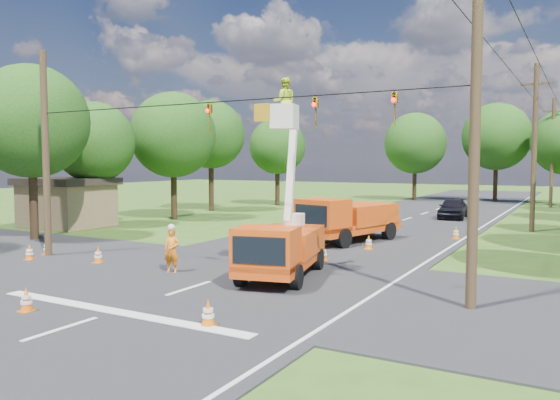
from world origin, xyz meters
The scene contains 30 objects.
ground centered at (0.00, 20.00, 0.00)m, with size 140.00×140.00×0.00m, color #345018.
road_main centered at (0.00, 20.00, 0.00)m, with size 12.00×100.00×0.06m, color black.
road_cross centered at (0.00, 2.00, 0.00)m, with size 56.00×10.00×0.07m, color black.
stop_bar centered at (0.00, -3.20, 0.00)m, with size 9.00×0.45×0.02m, color silver.
edge_line centered at (5.60, 20.00, 0.00)m, with size 0.12×90.00×0.02m, color silver.
bucket_truck centered at (1.80, 2.99, 1.55)m, with size 3.23×5.79×7.19m.
second_truck centered at (0.48, 12.39, 1.22)m, with size 3.83×6.65×2.35m.
ground_worker centered at (-2.25, 1.79, 0.86)m, with size 0.62×0.41×1.71m, color orange.
distant_car centered at (2.76, 27.35, 0.78)m, with size 1.83×4.55×1.55m, color black.
traffic_cone_0 centered at (-2.21, -4.36, 0.36)m, with size 0.38×0.38×0.71m.
traffic_cone_1 centered at (3.00, -2.98, 0.36)m, with size 0.38×0.38×0.71m.
traffic_cone_2 centered at (1.69, 6.82, 0.36)m, with size 0.38×0.38×0.71m.
traffic_cone_3 centered at (2.33, 10.57, 0.36)m, with size 0.38×0.38×0.71m.
traffic_cone_4 centered at (-6.17, 1.79, 0.36)m, with size 0.38×0.38×0.71m.
traffic_cone_5 centered at (-9.26, 0.87, 0.36)m, with size 0.38×0.38×0.71m.
traffic_cone_6 centered at (-9.69, 2.07, 0.36)m, with size 0.38×0.38×0.71m.
traffic_cone_7 centered at (5.23, 16.19, 0.36)m, with size 0.38×0.38×0.71m.
pole_right_near centered at (8.50, 2.00, 5.11)m, with size 1.80×0.30×10.00m.
pole_right_mid centered at (8.50, 22.00, 5.11)m, with size 1.80×0.30×10.00m.
pole_right_far centered at (8.50, 42.00, 5.11)m, with size 1.80×0.30×10.00m.
pole_left centered at (-9.50, 2.00, 4.50)m, with size 0.30×0.30×9.00m.
signal_span centered at (2.23, 1.99, 5.88)m, with size 18.00×0.29×1.07m.
shed centered at (-18.00, 10.00, 1.62)m, with size 5.50×4.50×3.15m.
tree_left_b centered at (-14.50, 5.00, 6.31)m, with size 6.00×6.00×9.32m.
tree_left_c centered at (-16.50, 11.00, 5.44)m, with size 5.20×5.20×8.06m.
tree_left_d centered at (-15.00, 17.00, 6.12)m, with size 6.20×6.20×9.24m.
tree_left_e centered at (-16.80, 24.00, 6.49)m, with size 5.80×5.80×9.41m.
tree_left_f centered at (-14.80, 32.00, 5.69)m, with size 5.40×5.40×8.40m.
tree_far_a centered at (-5.00, 45.00, 6.19)m, with size 6.60×6.60×9.50m.
tree_far_b centered at (3.00, 47.00, 6.81)m, with size 7.00×7.00×10.32m.
Camera 1 is at (11.22, -13.91, 4.18)m, focal length 35.00 mm.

